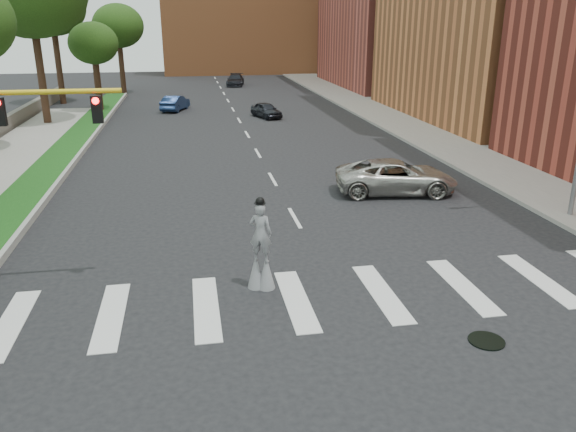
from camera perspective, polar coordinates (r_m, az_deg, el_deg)
The scene contains 14 objects.
ground_plane at distance 15.74m, azimuth 6.20°, elevation -9.78°, with size 160.00×160.00×0.00m, color black.
grass_median at distance 34.81m, azimuth -22.30°, elevation 5.39°, with size 2.00×60.00×0.25m, color #134313.
median_curb at distance 34.60m, azimuth -20.60°, elevation 5.55°, with size 0.20×60.00×0.28m, color #979892.
sidewalk_right at distance 42.28m, azimuth 13.27°, elevation 8.50°, with size 5.00×90.00×0.18m, color gray.
manhole at distance 15.24m, azimuth 19.51°, elevation -11.86°, with size 0.90×0.90×0.04m, color black.
building_backdrop at distance 91.74m, azimuth -4.06°, elevation 20.07°, with size 26.00×14.00×18.00m, color #C16E3C.
stilt_performer at distance 16.59m, azimuth -2.77°, elevation -3.72°, with size 0.82×0.65×2.86m.
suv_crossing at distance 26.50m, azimuth 10.94°, elevation 3.94°, with size 2.57×5.57×1.55m, color #AAA7A0.
car_near at distance 47.13m, azimuth -2.23°, elevation 10.70°, with size 1.45×3.61×1.23m, color black.
car_mid at distance 51.83m, azimuth -11.39°, elevation 11.19°, with size 1.42×4.08×1.34m, color navy.
car_far at distance 71.26m, azimuth -5.38°, elevation 13.59°, with size 1.92×4.73×1.37m, color black.
tree_5 at distance 59.05m, azimuth -22.94°, elevation 18.99°, with size 6.22×6.22×11.50m.
tree_6 at distance 52.05m, azimuth -19.16°, elevation 16.17°, with size 4.12×4.12×7.56m.
tree_7 at distance 65.25m, azimuth -16.89°, elevation 17.96°, with size 5.37×5.37×9.36m.
Camera 1 is at (-4.05, -13.17, 7.61)m, focal length 35.00 mm.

